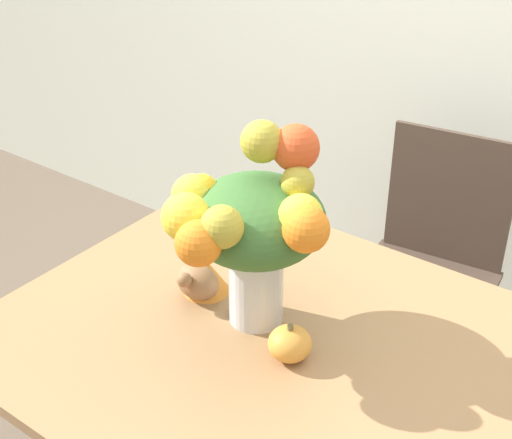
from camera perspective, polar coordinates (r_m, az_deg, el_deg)
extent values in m
cube|color=#9E754C|center=(1.61, 1.55, -9.94)|extent=(1.23, 0.98, 0.03)
cylinder|color=#9E754C|center=(2.38, -3.63, -6.52)|extent=(0.06, 0.06, 0.73)
cylinder|color=silver|center=(1.60, 0.00, -5.01)|extent=(0.12, 0.12, 0.20)
cylinder|color=silver|center=(1.62, 0.00, -6.44)|extent=(0.11, 0.11, 0.10)
cylinder|color=#38662D|center=(1.56, 0.73, -4.10)|extent=(0.01, 0.01, 0.26)
cylinder|color=#38662D|center=(1.59, 0.73, -3.52)|extent=(0.01, 0.01, 0.26)
cylinder|color=#38662D|center=(1.59, -0.27, -3.34)|extent=(0.01, 0.01, 0.26)
cylinder|color=#38662D|center=(1.57, -0.90, -3.80)|extent=(0.01, 0.00, 0.26)
cylinder|color=#38662D|center=(1.55, -0.29, -4.28)|extent=(0.01, 0.01, 0.26)
ellipsoid|color=#38662D|center=(1.51, 0.00, 0.00)|extent=(0.30, 0.30, 0.18)
sphere|color=yellow|center=(1.52, -5.11, 1.95)|extent=(0.09, 0.09, 0.09)
sphere|color=yellow|center=(1.41, 3.59, 0.29)|extent=(0.09, 0.09, 0.09)
sphere|color=#D64C23|center=(1.47, 3.20, 5.75)|extent=(0.10, 0.10, 0.10)
sphere|color=orange|center=(1.38, 4.02, -0.78)|extent=(0.10, 0.10, 0.10)
sphere|color=#AD9E33|center=(1.45, 3.32, 3.01)|extent=(0.07, 0.07, 0.07)
sphere|color=#AD9E33|center=(1.36, -2.76, -0.59)|extent=(0.09, 0.09, 0.09)
sphere|color=yellow|center=(1.52, -4.35, 2.36)|extent=(0.07, 0.07, 0.07)
sphere|color=#AD9E33|center=(1.46, 0.47, 6.27)|extent=(0.09, 0.09, 0.09)
sphere|color=yellow|center=(1.42, -5.64, 0.20)|extent=(0.10, 0.10, 0.10)
sphere|color=orange|center=(1.37, -4.63, -1.91)|extent=(0.09, 0.09, 0.09)
ellipsoid|color=gold|center=(1.53, 2.73, -9.88)|extent=(0.09, 0.09, 0.08)
cylinder|color=brown|center=(1.50, 2.76, -8.70)|extent=(0.01, 0.01, 0.02)
ellipsoid|color=#936642|center=(1.70, -4.68, -4.98)|extent=(0.11, 0.08, 0.09)
cone|color=orange|center=(1.72, -4.02, -4.45)|extent=(0.11, 0.11, 0.09)
sphere|color=#936642|center=(1.66, -5.76, -4.84)|extent=(0.04, 0.04, 0.04)
cube|color=#47382D|center=(2.32, 12.98, -5.42)|extent=(0.46, 0.46, 0.02)
cylinder|color=#47382D|center=(2.37, 7.05, -11.03)|extent=(0.04, 0.04, 0.45)
cylinder|color=#47382D|center=(2.30, 15.01, -13.51)|extent=(0.04, 0.04, 0.45)
cylinder|color=#47382D|center=(2.63, 10.08, -6.73)|extent=(0.04, 0.04, 0.45)
cylinder|color=#47382D|center=(2.56, 17.23, -8.80)|extent=(0.04, 0.04, 0.45)
cube|color=#47382D|center=(2.37, 15.16, 1.71)|extent=(0.40, 0.06, 0.45)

